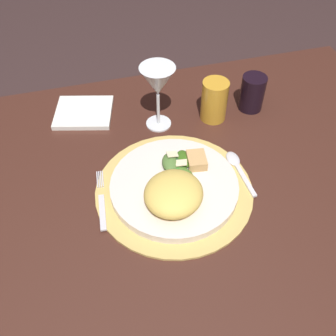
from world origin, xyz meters
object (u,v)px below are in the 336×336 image
(dark_tumbler, at_px, (252,93))
(spoon, at_px, (237,165))
(dinner_plate, at_px, (174,186))
(amber_tumbler, at_px, (214,101))
(dining_table, at_px, (157,219))
(fork, at_px, (102,202))
(napkin, at_px, (84,112))
(wine_glass, at_px, (158,83))

(dark_tumbler, bearing_deg, spoon, -120.99)
(dinner_plate, height_order, amber_tumbler, amber_tumbler)
(dining_table, bearing_deg, fork, -164.96)
(dining_table, xyz_separation_m, dark_tumbler, (0.30, 0.19, 0.19))
(napkin, bearing_deg, fork, -89.84)
(napkin, bearing_deg, dinner_plate, -63.11)
(dinner_plate, bearing_deg, dark_tumbler, 39.22)
(dining_table, bearing_deg, napkin, 114.54)
(dining_table, distance_m, spoon, 0.24)
(dinner_plate, distance_m, wine_glass, 0.25)
(fork, distance_m, amber_tumbler, 0.38)
(wine_glass, bearing_deg, spoon, -55.18)
(dinner_plate, relative_size, wine_glass, 1.65)
(dining_table, xyz_separation_m, amber_tumbler, (0.20, 0.17, 0.20))
(napkin, relative_size, dark_tumbler, 1.53)
(dining_table, xyz_separation_m, dinner_plate, (0.03, -0.04, 0.16))
(spoon, distance_m, wine_glass, 0.26)
(spoon, bearing_deg, amber_tumbler, 87.51)
(napkin, height_order, wine_glass, wine_glass)
(spoon, distance_m, amber_tumbler, 0.19)
(fork, height_order, wine_glass, wine_glass)
(fork, bearing_deg, wine_glass, 50.69)
(fork, height_order, napkin, napkin)
(dining_table, bearing_deg, wine_glass, 73.65)
(dining_table, bearing_deg, amber_tumbler, 41.61)
(dinner_plate, distance_m, amber_tumbler, 0.27)
(dinner_plate, distance_m, napkin, 0.35)
(napkin, bearing_deg, amber_tumbler, -17.19)
(dinner_plate, xyz_separation_m, wine_glass, (0.02, 0.22, 0.11))
(fork, bearing_deg, dinner_plate, -1.20)
(fork, distance_m, spoon, 0.31)
(dining_table, xyz_separation_m, wine_glass, (0.05, 0.18, 0.27))
(spoon, relative_size, wine_glass, 0.84)
(fork, xyz_separation_m, spoon, (0.31, 0.02, -0.00))
(fork, height_order, spoon, spoon)
(wine_glass, xyz_separation_m, dark_tumbler, (0.25, 0.00, -0.08))
(dining_table, relative_size, dinner_plate, 4.96)
(spoon, bearing_deg, dining_table, 177.36)
(dining_table, bearing_deg, spoon, -2.64)
(dinner_plate, distance_m, fork, 0.16)
(dinner_plate, bearing_deg, spoon, 10.17)
(napkin, bearing_deg, dining_table, -65.46)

